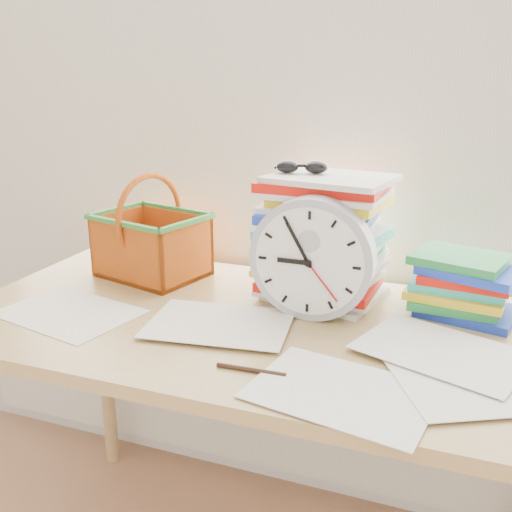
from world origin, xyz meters
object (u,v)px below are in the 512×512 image
at_px(desk, 259,350).
at_px(book_stack, 463,285).
at_px(paper_stack, 324,237).
at_px(basket, 151,227).
at_px(clock, 312,259).

height_order(desk, book_stack, book_stack).
xyz_separation_m(paper_stack, basket, (-0.48, -0.01, -0.01)).
bearing_deg(clock, book_stack, 23.19).
bearing_deg(basket, desk, -11.54).
bearing_deg(basket, clock, 0.19).
bearing_deg(book_stack, desk, -154.81).
height_order(desk, clock, clock).
bearing_deg(desk, paper_stack, 63.96).
relative_size(paper_stack, clock, 1.11).
bearing_deg(clock, desk, -148.97).
xyz_separation_m(desk, basket, (-0.38, 0.19, 0.21)).
bearing_deg(basket, paper_stack, 15.93).
xyz_separation_m(desk, clock, (0.10, 0.06, 0.21)).
height_order(paper_stack, clock, paper_stack).
xyz_separation_m(paper_stack, book_stack, (0.33, 0.00, -0.08)).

